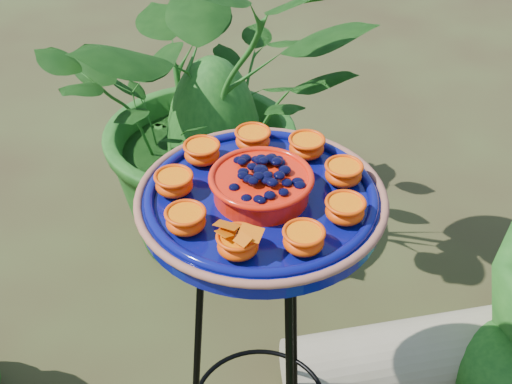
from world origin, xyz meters
TOP-DOWN VIEW (x-y plane):
  - tripod_stand at (0.05, -0.04)m, footprint 0.32×0.32m
  - feeder_dish at (0.05, -0.04)m, footprint 0.44×0.44m
  - driftwood_log at (0.26, 0.35)m, footprint 0.59×0.53m
  - shrub_back_left at (-0.46, 0.67)m, footprint 1.13×1.09m

SIDE VIEW (x-z plane):
  - driftwood_log at x=0.26m, z-range 0.00..0.20m
  - tripod_stand at x=0.05m, z-range 0.08..0.87m
  - shrub_back_left at x=-0.46m, z-range 0.00..0.97m
  - feeder_dish at x=0.05m, z-range 0.77..0.87m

